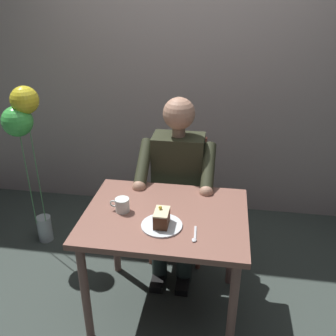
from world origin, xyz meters
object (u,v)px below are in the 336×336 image
(dining_table, at_px, (165,228))
(cake_slice, at_px, (162,218))
(chair, at_px, (179,191))
(dessert_spoon, at_px, (195,236))
(seated_person, at_px, (177,183))
(balloon_display, at_px, (25,133))
(coffee_cup, at_px, (122,205))

(dining_table, height_order, cake_slice, cake_slice)
(chair, relative_size, dessert_spoon, 6.41)
(seated_person, bearing_deg, balloon_display, -0.73)
(dessert_spoon, bearing_deg, coffee_cup, -22.85)
(seated_person, xyz_separation_m, balloon_display, (1.11, -0.01, 0.31))
(dining_table, height_order, dessert_spoon, dessert_spoon)
(dessert_spoon, distance_m, balloon_display, 1.50)
(dining_table, relative_size, coffee_cup, 8.01)
(cake_slice, bearing_deg, coffee_cup, -24.34)
(cake_slice, relative_size, coffee_cup, 1.02)
(chair, relative_size, cake_slice, 7.59)
(chair, bearing_deg, balloon_display, 8.08)
(cake_slice, distance_m, dessert_spoon, 0.21)
(coffee_cup, xyz_separation_m, dessert_spoon, (-0.44, 0.19, -0.04))
(coffee_cup, height_order, dessert_spoon, coffee_cup)
(dining_table, bearing_deg, chair, -90.00)
(seated_person, distance_m, balloon_display, 1.15)
(cake_slice, distance_m, balloon_display, 1.29)
(chair, relative_size, balloon_display, 0.70)
(coffee_cup, bearing_deg, balloon_display, -31.53)
(dining_table, xyz_separation_m, cake_slice, (-0.00, 0.12, 0.15))
(chair, xyz_separation_m, dessert_spoon, (-0.19, 0.87, 0.23))
(dining_table, bearing_deg, balloon_display, -25.01)
(balloon_display, bearing_deg, chair, -171.92)
(seated_person, bearing_deg, dessert_spoon, 105.17)
(cake_slice, distance_m, coffee_cup, 0.28)
(chair, relative_size, seated_person, 0.72)
(seated_person, height_order, cake_slice, seated_person)
(dessert_spoon, bearing_deg, cake_slice, -20.76)
(dining_table, bearing_deg, seated_person, -90.00)
(cake_slice, bearing_deg, dining_table, -89.64)
(dining_table, distance_m, coffee_cup, 0.29)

